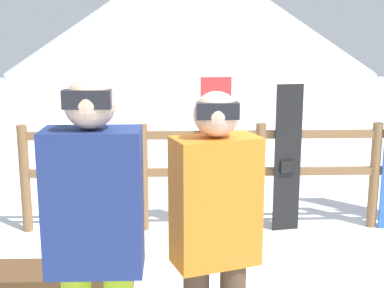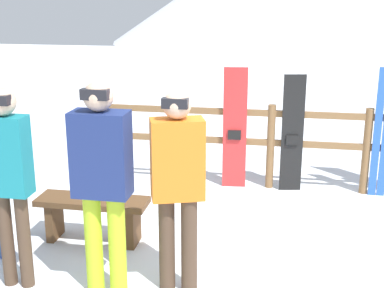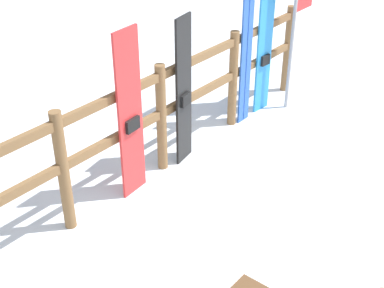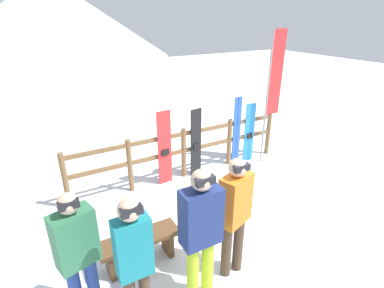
{
  "view_description": "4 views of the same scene",
  "coord_description": "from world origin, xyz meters",
  "px_view_note": "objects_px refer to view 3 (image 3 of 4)",
  "views": [
    {
      "loc": [
        -0.88,
        -3.18,
        2.03
      ],
      "look_at": [
        -0.73,
        1.11,
        1.11
      ],
      "focal_mm": 50.0,
      "sensor_mm": 36.0,
      "label": 1
    },
    {
      "loc": [
        0.18,
        -4.63,
        2.48
      ],
      "look_at": [
        -0.84,
        1.0,
        0.85
      ],
      "focal_mm": 50.0,
      "sensor_mm": 36.0,
      "label": 2
    },
    {
      "loc": [
        -3.34,
        -1.0,
        2.96
      ],
      "look_at": [
        -0.64,
        1.18,
        0.9
      ],
      "focal_mm": 50.0,
      "sensor_mm": 36.0,
      "label": 3
    },
    {
      "loc": [
        -2.67,
        -3.05,
        3.3
      ],
      "look_at": [
        -0.21,
        1.33,
        1.1
      ],
      "focal_mm": 28.0,
      "sensor_mm": 36.0,
      "label": 4
    }
  ],
  "objects_px": {
    "snowboard_black_stripe": "(184,92)",
    "snowboard_blue": "(264,54)",
    "ski_pair_blue": "(246,55)",
    "snowboard_red": "(130,116)"
  },
  "relations": [
    {
      "from": "snowboard_black_stripe",
      "to": "snowboard_blue",
      "type": "bearing_deg",
      "value": -0.0
    },
    {
      "from": "snowboard_black_stripe",
      "to": "ski_pair_blue",
      "type": "xyz_separation_m",
      "value": [
        1.08,
        0.0,
        0.06
      ]
    },
    {
      "from": "snowboard_blue",
      "to": "snowboard_red",
      "type": "bearing_deg",
      "value": 180.0
    },
    {
      "from": "snowboard_red",
      "to": "snowboard_blue",
      "type": "distance_m",
      "value": 2.19
    },
    {
      "from": "snowboard_red",
      "to": "ski_pair_blue",
      "type": "distance_m",
      "value": 1.81
    },
    {
      "from": "snowboard_black_stripe",
      "to": "ski_pair_blue",
      "type": "bearing_deg",
      "value": 0.18
    },
    {
      "from": "snowboard_black_stripe",
      "to": "ski_pair_blue",
      "type": "relative_size",
      "value": 0.93
    },
    {
      "from": "snowboard_red",
      "to": "ski_pair_blue",
      "type": "relative_size",
      "value": 0.97
    },
    {
      "from": "ski_pair_blue",
      "to": "snowboard_blue",
      "type": "height_order",
      "value": "ski_pair_blue"
    },
    {
      "from": "snowboard_red",
      "to": "snowboard_black_stripe",
      "type": "xyz_separation_m",
      "value": [
        0.73,
        -0.0,
        -0.04
      ]
    }
  ]
}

